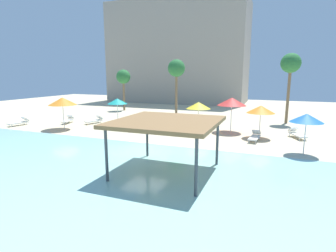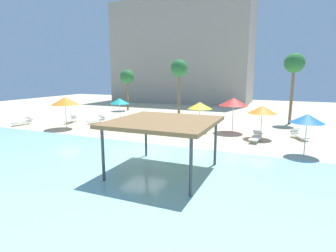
% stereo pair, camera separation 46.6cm
% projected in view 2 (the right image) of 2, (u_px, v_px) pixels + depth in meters
% --- Properties ---
extents(ground_plane, '(80.00, 80.00, 0.00)m').
position_uv_depth(ground_plane, '(144.00, 150.00, 17.41)').
color(ground_plane, beige).
extents(lagoon_water, '(44.00, 13.50, 0.04)m').
position_uv_depth(lagoon_water, '(91.00, 178.00, 12.66)').
color(lagoon_water, '#99D1C6').
rests_on(lagoon_water, ground).
extents(shade_pavilion, '(4.86, 4.86, 2.66)m').
position_uv_depth(shade_pavilion, '(164.00, 123.00, 12.89)').
color(shade_pavilion, '#42474C').
rests_on(shade_pavilion, ground).
extents(beach_umbrella_orange_0, '(2.11, 2.11, 2.51)m').
position_uv_depth(beach_umbrella_orange_0, '(262.00, 110.00, 20.27)').
color(beach_umbrella_orange_0, silver).
rests_on(beach_umbrella_orange_0, ground).
extents(beach_umbrella_yellow_1, '(2.09, 2.09, 2.54)m').
position_uv_depth(beach_umbrella_yellow_1, '(200.00, 105.00, 22.71)').
color(beach_umbrella_yellow_1, silver).
rests_on(beach_umbrella_yellow_1, ground).
extents(beach_umbrella_teal_2, '(1.92, 1.92, 2.55)m').
position_uv_depth(beach_umbrella_teal_2, '(120.00, 101.00, 26.14)').
color(beach_umbrella_teal_2, silver).
rests_on(beach_umbrella_teal_2, ground).
extents(beach_umbrella_red_4, '(2.44, 2.44, 2.93)m').
position_uv_depth(beach_umbrella_red_4, '(233.00, 102.00, 22.42)').
color(beach_umbrella_red_4, silver).
rests_on(beach_umbrella_red_4, ground).
extents(beach_umbrella_blue_5, '(1.93, 1.93, 2.53)m').
position_uv_depth(beach_umbrella_blue_5, '(307.00, 119.00, 15.81)').
color(beach_umbrella_blue_5, silver).
rests_on(beach_umbrella_blue_5, ground).
extents(beach_umbrella_orange_6, '(2.43, 2.43, 2.84)m').
position_uv_depth(beach_umbrella_orange_6, '(65.00, 101.00, 23.96)').
color(beach_umbrella_orange_6, silver).
rests_on(beach_umbrella_orange_6, ground).
extents(lounge_chair_0, '(1.34, 1.97, 0.74)m').
position_uv_depth(lounge_chair_0, '(299.00, 134.00, 20.46)').
color(lounge_chair_0, white).
rests_on(lounge_chair_0, ground).
extents(lounge_chair_1, '(1.16, 1.99, 0.74)m').
position_uv_depth(lounge_chair_1, '(97.00, 120.00, 27.16)').
color(lounge_chair_1, white).
rests_on(lounge_chair_1, ground).
extents(lounge_chair_3, '(0.64, 1.91, 0.74)m').
position_uv_depth(lounge_chair_3, '(150.00, 124.00, 24.80)').
color(lounge_chair_3, white).
rests_on(lounge_chair_3, ground).
extents(lounge_chair_4, '(1.14, 1.99, 0.74)m').
position_uv_depth(lounge_chair_4, '(71.00, 119.00, 27.40)').
color(lounge_chair_4, white).
rests_on(lounge_chair_4, ground).
extents(lounge_chair_5, '(0.82, 1.95, 0.74)m').
position_uv_depth(lounge_chair_5, '(256.00, 137.00, 19.65)').
color(lounge_chair_5, white).
rests_on(lounge_chair_5, ground).
extents(lounge_chair_6, '(0.98, 1.98, 0.74)m').
position_uv_depth(lounge_chair_6, '(24.00, 121.00, 26.21)').
color(lounge_chair_6, white).
rests_on(lounge_chair_6, ground).
extents(palm_tree_0, '(1.90, 1.90, 6.89)m').
position_uv_depth(palm_tree_0, '(294.00, 65.00, 25.69)').
color(palm_tree_0, brown).
rests_on(palm_tree_0, ground).
extents(palm_tree_1, '(1.90, 1.90, 5.52)m').
position_uv_depth(palm_tree_1, '(127.00, 77.00, 36.36)').
color(palm_tree_1, brown).
rests_on(palm_tree_1, ground).
extents(palm_tree_2, '(1.90, 1.90, 6.49)m').
position_uv_depth(palm_tree_2, '(179.00, 70.00, 29.44)').
color(palm_tree_2, brown).
rests_on(palm_tree_2, ground).
extents(hotel_block_0, '(23.85, 10.42, 17.10)m').
position_uv_depth(hotel_block_0, '(183.00, 54.00, 47.79)').
color(hotel_block_0, '#9E9384').
rests_on(hotel_block_0, ground).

